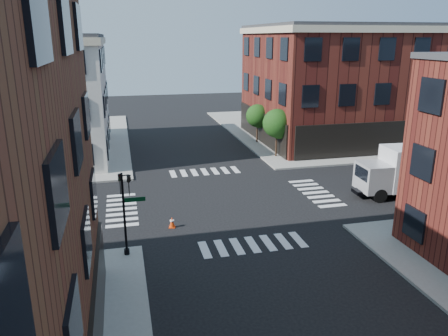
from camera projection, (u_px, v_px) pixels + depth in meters
ground at (224, 201)px, 30.68m from camera, size 120.00×120.00×0.00m
sidewalk_ne at (347, 128)px, 54.88m from camera, size 30.00×30.00×0.15m
building_ne at (370, 84)px, 48.40m from camera, size 25.00×16.00×12.00m
tree_near at (278, 125)px, 40.74m from camera, size 2.69×2.69×4.49m
tree_far at (258, 117)px, 46.41m from camera, size 2.43×2.43×4.07m
signal_pole at (125, 205)px, 22.15m from camera, size 1.29×1.24×4.60m
box_truck at (413, 170)px, 31.33m from camera, size 8.05×2.81×3.59m
traffic_cone at (172, 222)px, 26.27m from camera, size 0.45×0.45×0.68m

